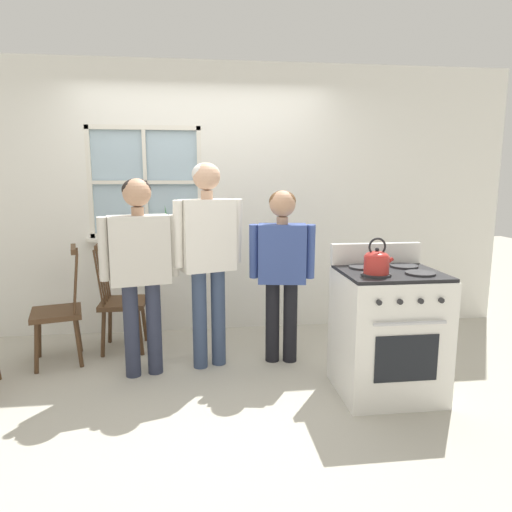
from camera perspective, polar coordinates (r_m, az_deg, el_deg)
ground_plane at (r=3.65m, az=-6.00°, el=-15.99°), size 16.00×16.00×0.00m
wall_back at (r=4.69m, az=-6.28°, el=6.78°), size 6.40×0.16×2.70m
chair_by_window at (r=4.27m, az=-23.38°, el=-6.43°), size 0.50×0.51×1.01m
chair_center_cluster at (r=4.40m, az=-16.56°, el=-5.55°), size 0.41×0.43×1.01m
person_elderly_left at (r=3.67m, az=-14.34°, el=-0.07°), size 0.62×0.31×1.58m
person_teen_center at (r=3.74m, az=-6.06°, el=1.56°), size 0.59×0.33×1.70m
person_adult_right at (r=3.85m, az=3.26°, el=-0.32°), size 0.56×0.27×1.48m
stove at (r=3.52m, az=16.09°, el=-9.02°), size 0.71×0.68×1.08m
kettle at (r=3.21m, az=14.86°, el=-0.63°), size 0.21×0.17×0.25m
potted_plant at (r=4.64m, az=-11.28°, el=3.43°), size 0.12×0.12×0.33m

